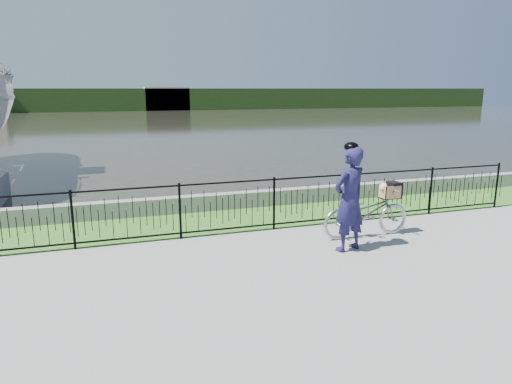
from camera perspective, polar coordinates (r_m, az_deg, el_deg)
name	(u,v)px	position (r m, az deg, el deg)	size (l,w,h in m)	color
ground	(252,261)	(8.13, -0.49, -8.58)	(120.00, 120.00, 0.00)	gray
grass_strip	(218,221)	(10.51, -4.79, -3.61)	(60.00, 2.00, 0.01)	#366C21
water	(135,124)	(40.39, -14.94, 8.16)	(120.00, 120.00, 0.00)	#28291F
quay_wall	(208,202)	(11.40, -5.98, -1.31)	(60.00, 0.30, 0.40)	gray
fence	(229,207)	(9.42, -3.45, -1.92)	(14.00, 0.06, 1.15)	black
far_treeline	(122,99)	(67.27, -16.44, 11.03)	(120.00, 6.00, 3.00)	#233B16
far_building_right	(167,99)	(66.25, -11.11, 11.38)	(6.00, 3.00, 3.20)	#A29482
bicycle_rig	(367,212)	(9.53, 13.66, -2.49)	(1.90, 0.66, 1.12)	#A1A6AD
cyclist	(349,198)	(8.54, 11.61, -0.76)	(0.83, 0.67, 2.03)	#19173F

